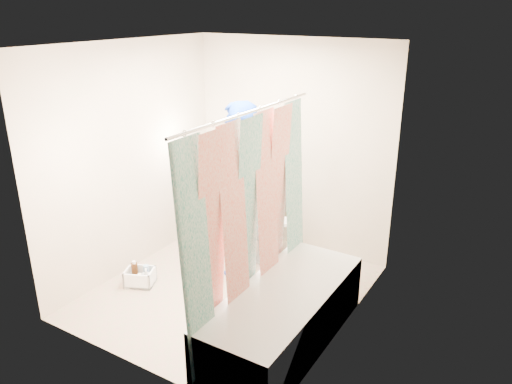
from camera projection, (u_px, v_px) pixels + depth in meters
The scene contains 14 objects.
floor at pixel (229, 291), 5.03m from camera, with size 2.60×2.60×0.00m, color gray.
ceiling at pixel (224, 44), 4.18m from camera, with size 2.40×2.60×0.02m, color silver.
wall_back at pixel (292, 146), 5.65m from camera, with size 2.40×0.02×2.40m, color #C4B097.
wall_front at pixel (124, 229), 3.57m from camera, with size 2.40×0.02×2.40m, color #C4B097.
wall_left at pixel (132, 159), 5.19m from camera, with size 0.02×2.60×2.40m, color #C4B097.
wall_right at pixel (349, 204), 4.02m from camera, with size 0.02×2.60×2.40m, color #C4B097.
bathtub at pixel (284, 315), 4.18m from camera, with size 0.70×1.75×0.50m.
curtain_rod at pixel (250, 112), 3.75m from camera, with size 0.02×0.02×1.90m, color silver.
shower_curtain at pixel (250, 225), 4.08m from camera, with size 0.06×1.75×1.80m, color white.
toilet at pixel (269, 222), 5.69m from camera, with size 0.43×0.75×0.77m, color white.
tank_lid at pixel (268, 221), 5.55m from camera, with size 0.47×0.20×0.04m, color white.
tank_internals at pixel (267, 185), 5.75m from camera, with size 0.17×0.10×0.25m.
plumber at pixel (237, 190), 5.15m from camera, with size 0.67×0.44×1.83m, color #0E1B95.
cleaning_caddy at pixel (141, 278), 5.12m from camera, with size 0.35×0.32×0.22m.
Camera 1 is at (2.49, -3.58, 2.71)m, focal length 35.00 mm.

